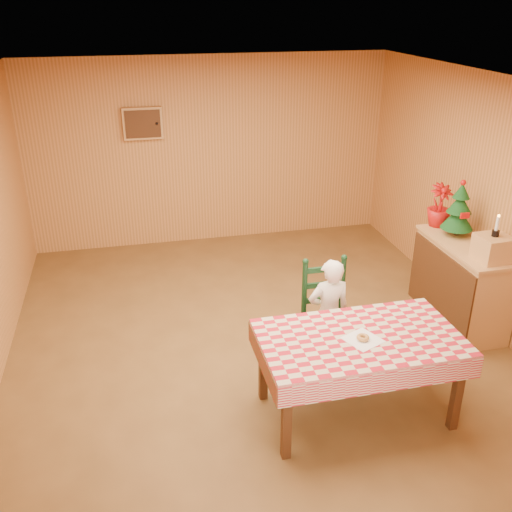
{
  "coord_description": "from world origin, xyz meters",
  "views": [
    {
      "loc": [
        -1.16,
        -4.78,
        3.3
      ],
      "look_at": [
        0.0,
        0.2,
        0.95
      ],
      "focal_mm": 40.0,
      "sensor_mm": 36.0,
      "label": 1
    }
  ],
  "objects_px": {
    "dining_table": "(360,345)",
    "seated_child": "(328,314)",
    "shelf_unit": "(460,283)",
    "crate": "(493,248)",
    "ladder_chair": "(326,316)",
    "christmas_tree": "(459,211)",
    "storage_bin": "(457,302)"
  },
  "relations": [
    {
      "from": "seated_child",
      "to": "shelf_unit",
      "type": "bearing_deg",
      "value": -165.11
    },
    {
      "from": "christmas_tree",
      "to": "storage_bin",
      "type": "distance_m",
      "value": 1.03
    },
    {
      "from": "ladder_chair",
      "to": "christmas_tree",
      "type": "xyz_separation_m",
      "value": [
        1.68,
        0.64,
        0.71
      ]
    },
    {
      "from": "dining_table",
      "to": "crate",
      "type": "bearing_deg",
      "value": 24.77
    },
    {
      "from": "dining_table",
      "to": "ladder_chair",
      "type": "relative_size",
      "value": 1.53
    },
    {
      "from": "seated_child",
      "to": "ladder_chair",
      "type": "bearing_deg",
      "value": -90.0
    },
    {
      "from": "storage_bin",
      "to": "crate",
      "type": "bearing_deg",
      "value": -93.56
    },
    {
      "from": "seated_child",
      "to": "storage_bin",
      "type": "xyz_separation_m",
      "value": [
        1.7,
        0.51,
        -0.36
      ]
    },
    {
      "from": "seated_child",
      "to": "storage_bin",
      "type": "bearing_deg",
      "value": -163.38
    },
    {
      "from": "shelf_unit",
      "to": "crate",
      "type": "distance_m",
      "value": 0.71
    },
    {
      "from": "shelf_unit",
      "to": "storage_bin",
      "type": "distance_m",
      "value": 0.28
    },
    {
      "from": "ladder_chair",
      "to": "storage_bin",
      "type": "bearing_deg",
      "value": 14.85
    },
    {
      "from": "crate",
      "to": "christmas_tree",
      "type": "xyz_separation_m",
      "value": [
        -0.0,
        0.65,
        0.16
      ]
    },
    {
      "from": "ladder_chair",
      "to": "shelf_unit",
      "type": "xyz_separation_m",
      "value": [
        1.67,
        0.39,
        -0.04
      ]
    },
    {
      "from": "seated_child",
      "to": "shelf_unit",
      "type": "height_order",
      "value": "seated_child"
    },
    {
      "from": "ladder_chair",
      "to": "shelf_unit",
      "type": "relative_size",
      "value": 0.87
    },
    {
      "from": "crate",
      "to": "christmas_tree",
      "type": "relative_size",
      "value": 0.48
    },
    {
      "from": "crate",
      "to": "shelf_unit",
      "type": "bearing_deg",
      "value": 91.23
    },
    {
      "from": "seated_child",
      "to": "christmas_tree",
      "type": "xyz_separation_m",
      "value": [
        1.68,
        0.69,
        0.65
      ]
    },
    {
      "from": "dining_table",
      "to": "ladder_chair",
      "type": "distance_m",
      "value": 0.81
    },
    {
      "from": "christmas_tree",
      "to": "ladder_chair",
      "type": "bearing_deg",
      "value": -159.21
    },
    {
      "from": "crate",
      "to": "seated_child",
      "type": "bearing_deg",
      "value": -178.52
    },
    {
      "from": "ladder_chair",
      "to": "christmas_tree",
      "type": "bearing_deg",
      "value": 20.79
    },
    {
      "from": "dining_table",
      "to": "seated_child",
      "type": "relative_size",
      "value": 1.47
    },
    {
      "from": "ladder_chair",
      "to": "crate",
      "type": "bearing_deg",
      "value": -0.46
    },
    {
      "from": "ladder_chair",
      "to": "seated_child",
      "type": "distance_m",
      "value": 0.08
    },
    {
      "from": "dining_table",
      "to": "christmas_tree",
      "type": "bearing_deg",
      "value": 40.34
    },
    {
      "from": "ladder_chair",
      "to": "crate",
      "type": "xyz_separation_m",
      "value": [
        1.68,
        -0.01,
        0.55
      ]
    },
    {
      "from": "crate",
      "to": "christmas_tree",
      "type": "height_order",
      "value": "christmas_tree"
    },
    {
      "from": "shelf_unit",
      "to": "ladder_chair",
      "type": "bearing_deg",
      "value": -166.95
    },
    {
      "from": "shelf_unit",
      "to": "crate",
      "type": "relative_size",
      "value": 4.13
    },
    {
      "from": "christmas_tree",
      "to": "storage_bin",
      "type": "bearing_deg",
      "value": -81.05
    }
  ]
}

